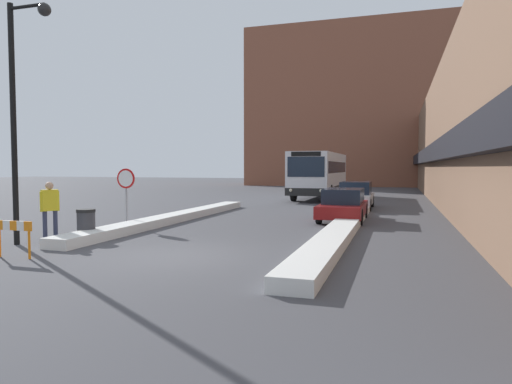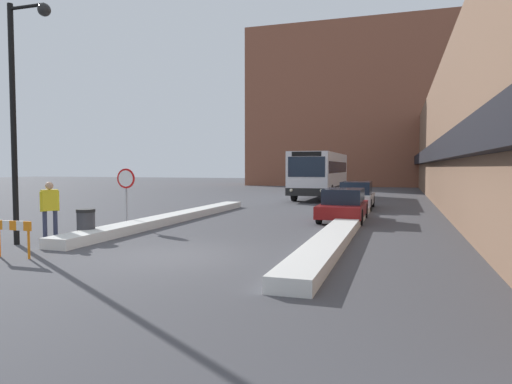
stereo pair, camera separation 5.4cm
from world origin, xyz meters
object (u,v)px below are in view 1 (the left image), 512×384
Objects in this scene: parked_car_back at (356,195)px; stop_sign at (126,185)px; city_bus at (320,174)px; pedestrian at (50,205)px; construction_barricade at (14,232)px; street_lamp at (20,98)px; trash_bin at (86,224)px; parked_car_front at (343,205)px.

parked_car_back is 13.00m from stop_sign.
stop_sign is at bearing -103.93° from city_bus.
pedestrian reaches higher than construction_barricade.
trash_bin is at bearing 56.97° from street_lamp.
trash_bin is at bearing -100.74° from city_bus.
parked_car_front reaches higher than construction_barricade.
parked_car_back is 4.66× the size of trash_bin.
pedestrian is at bearing -103.43° from city_bus.
parked_car_back is (0.00, 5.99, 0.05)m from parked_car_front.
trash_bin is at bearing -134.36° from parked_car_front.
street_lamp reaches higher than stop_sign.
pedestrian reaches higher than parked_car_front.
stop_sign reaches higher than pedestrian.
pedestrian is at bearing -163.87° from trash_bin.
construction_barricade is (-3.70, -24.14, -1.13)m from city_bus.
stop_sign is at bearing 21.97° from pedestrian.
pedestrian is (-5.09, -21.32, -0.71)m from city_bus.
trash_bin is at bearing 95.21° from construction_barricade.
street_lamp is 4.21m from trash_bin.
parked_car_front is 12.64m from construction_barricade.
pedestrian is at bearing -100.67° from stop_sign.
stop_sign reaches higher than parked_car_front.
parked_car_back reaches higher than construction_barricade.
pedestrian is at bearing -137.22° from parked_car_front.
city_bus is 5.82× the size of pedestrian.
pedestrian is at bearing 95.65° from street_lamp.
pedestrian is at bearing -121.35° from parked_car_back.
pedestrian is 1.65× the size of construction_barricade.
parked_car_back is at bearing 53.38° from stop_sign.
city_bus reaches higher than parked_car_back.
pedestrian reaches higher than trash_bin.
trash_bin is (-7.25, -13.40, -0.26)m from parked_car_back.
stop_sign is (-7.74, -4.42, 0.92)m from parked_car_front.
city_bus reaches higher than stop_sign.
stop_sign is at bearing 97.14° from construction_barricade.
parked_car_front is 3.97× the size of construction_barricade.
street_lamp is 7.35× the size of trash_bin.
trash_bin is (-7.25, -7.42, -0.21)m from parked_car_front.
stop_sign is 2.03× the size of construction_barricade.
city_bus is 18.55m from stop_sign.
trash_bin is (0.48, -3.00, -1.13)m from stop_sign.
parked_car_front reaches higher than trash_bin.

